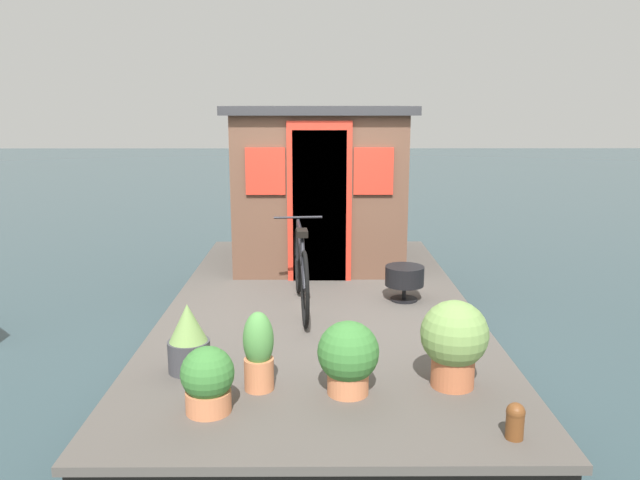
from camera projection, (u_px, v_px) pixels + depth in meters
name	position (u px, v px, depth m)	size (l,w,h in m)	color
ground_plane	(320.00, 345.00, 6.46)	(60.00, 60.00, 0.00)	#2D4247
houseboat_deck	(320.00, 324.00, 6.41)	(5.88, 3.02, 0.45)	#4C4742
houseboat_cabin	(319.00, 184.00, 7.94)	(2.13, 2.19, 1.96)	brown
bicycle	(301.00, 270.00, 6.14)	(1.77, 0.50, 0.84)	black
potted_plant_succulent	(348.00, 356.00, 4.33)	(0.43, 0.43, 0.52)	#C6754C
potted_plant_basil	(454.00, 340.00, 4.43)	(0.48, 0.48, 0.63)	#B2603D
potted_plant_ivy	(259.00, 352.00, 4.39)	(0.22, 0.22, 0.57)	#C6754C
potted_plant_rosemary	(208.00, 380.00, 4.07)	(0.35, 0.35, 0.44)	#C6754C
potted_plant_fern	(188.00, 340.00, 4.70)	(0.32, 0.32, 0.53)	#38383D
charcoal_grill	(404.00, 277.00, 6.41)	(0.40, 0.40, 0.36)	black
mooring_bollard	(515.00, 420.00, 3.76)	(0.11, 0.11, 0.23)	brown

